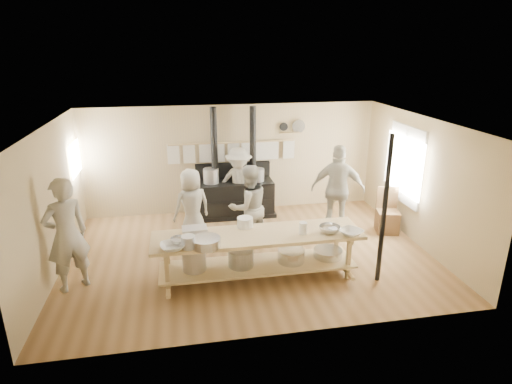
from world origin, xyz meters
TOP-DOWN VIEW (x-y plane):
  - ground at (0.00, 0.00)m, footprint 7.00×7.00m
  - room_shell at (0.00, 0.00)m, footprint 7.00×7.00m
  - window_right at (3.47, 0.60)m, footprint 0.09×1.50m
  - left_opening at (-3.45, 2.00)m, footprint 0.00×0.90m
  - stove at (-0.01, 2.12)m, footprint 1.90×0.75m
  - towel_rail at (-0.00, 2.40)m, footprint 3.00×0.04m
  - back_wall_shelf at (1.46, 2.43)m, footprint 0.63×0.14m
  - prep_table at (-0.01, -0.90)m, footprint 3.60×0.90m
  - support_post at (2.05, -1.35)m, footprint 0.08×0.08m
  - cook_far_left at (-3.13, -0.66)m, footprint 0.85×0.78m
  - cook_left at (0.05, 0.35)m, footprint 0.99×0.87m
  - cook_center at (-1.06, 0.76)m, footprint 0.90×0.75m
  - cook_right at (2.06, 0.77)m, footprint 1.23×0.85m
  - cook_by_window at (0.08, 1.95)m, footprint 1.24×0.94m
  - chair at (3.15, 0.54)m, footprint 0.55×0.55m
  - bowl_white_a at (-1.44, -1.23)m, footprint 0.43×0.43m
  - bowl_steel_a at (-1.33, -1.03)m, footprint 0.37×0.37m
  - bowl_white_b at (1.55, -1.23)m, footprint 0.52×0.52m
  - bowl_steel_b at (1.23, -1.06)m, footprint 0.38×0.38m
  - roasting_pan at (-1.06, -0.65)m, footprint 0.43×0.29m
  - mixing_bowl_large at (-0.91, -1.23)m, footprint 0.52×0.52m
  - bucket_galv at (-1.18, -1.23)m, footprint 0.29×0.29m
  - deep_bowl_enamel at (-0.17, -0.57)m, footprint 0.36×0.36m
  - pitcher at (0.76, -1.04)m, footprint 0.17×0.17m

SIDE VIEW (x-z plane):
  - ground at x=0.00m, z-range 0.00..0.00m
  - chair at x=3.15m, z-range -0.20..0.78m
  - prep_table at x=-0.01m, z-range 0.10..0.95m
  - stove at x=-0.01m, z-range -0.78..1.82m
  - cook_center at x=-1.06m, z-range 0.00..1.58m
  - cook_by_window at x=0.08m, z-range 0.00..1.70m
  - cook_left at x=0.05m, z-range 0.00..1.73m
  - bowl_steel_a at x=-1.33m, z-range 0.85..0.94m
  - bowl_white_b at x=1.55m, z-range 0.85..0.94m
  - roasting_pan at x=-1.06m, z-range 0.85..0.94m
  - bowl_white_a at x=-1.44m, z-range 0.85..0.95m
  - bowl_steel_b at x=1.23m, z-range 0.85..0.96m
  - mixing_bowl_large at x=-0.91m, z-range 0.85..1.00m
  - deep_bowl_enamel at x=-0.17m, z-range 0.85..1.03m
  - bucket_galv at x=-1.18m, z-range 0.85..1.06m
  - pitcher at x=0.76m, z-range 0.85..1.06m
  - cook_right at x=2.06m, z-range 0.00..1.94m
  - cook_far_left at x=-3.13m, z-range 0.00..1.96m
  - support_post at x=2.05m, z-range 0.00..2.60m
  - window_right at x=3.47m, z-range 0.67..2.33m
  - towel_rail at x=0.00m, z-range 1.31..1.78m
  - left_opening at x=-3.45m, z-range 1.15..2.05m
  - room_shell at x=0.00m, z-range -1.88..5.12m
  - back_wall_shelf at x=1.46m, z-range 1.84..2.17m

